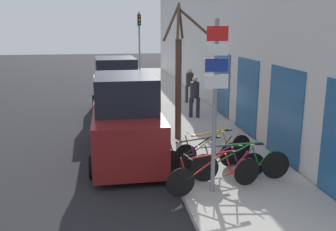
# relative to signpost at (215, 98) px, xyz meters

# --- Properties ---
(ground_plane) EXTENTS (80.00, 80.00, 0.00)m
(ground_plane) POSITION_rel_signpost_xyz_m (-1.69, 7.29, -2.33)
(ground_plane) COLOR black
(sidewalk_curb) EXTENTS (3.20, 32.00, 0.15)m
(sidewalk_curb) POSITION_rel_signpost_xyz_m (0.91, 10.09, -2.26)
(sidewalk_curb) COLOR #ADA89E
(sidewalk_curb) RESTS_ON ground
(building_facade) EXTENTS (0.23, 32.00, 6.50)m
(building_facade) POSITION_rel_signpost_xyz_m (2.65, 10.00, 0.89)
(building_facade) COLOR silver
(building_facade) RESTS_ON ground
(signpost) EXTENTS (0.53, 0.12, 3.84)m
(signpost) POSITION_rel_signpost_xyz_m (0.00, 0.00, 0.00)
(signpost) COLOR gray
(signpost) RESTS_ON sidewalk_curb
(bicycle_0) EXTENTS (2.33, 0.64, 0.93)m
(bicycle_0) POSITION_rel_signpost_xyz_m (0.06, 0.05, -1.79)
(bicycle_0) COLOR black
(bicycle_0) RESTS_ON sidewalk_curb
(bicycle_1) EXTENTS (2.48, 0.44, 0.97)m
(bicycle_1) POSITION_rel_signpost_xyz_m (0.85, 0.55, -1.77)
(bicycle_1) COLOR black
(bicycle_1) RESTS_ON sidewalk_curb
(bicycle_2) EXTENTS (2.16, 0.44, 0.86)m
(bicycle_2) POSITION_rel_signpost_xyz_m (0.47, 0.78, -1.81)
(bicycle_2) COLOR black
(bicycle_2) RESTS_ON sidewalk_curb
(bicycle_3) EXTENTS (2.38, 0.62, 0.92)m
(bicycle_3) POSITION_rel_signpost_xyz_m (0.05, 1.28, -1.79)
(bicycle_3) COLOR black
(bicycle_3) RESTS_ON sidewalk_curb
(bicycle_4) EXTENTS (2.40, 0.86, 0.96)m
(bicycle_4) POSITION_rel_signpost_xyz_m (0.52, 1.71, -1.77)
(bicycle_4) COLOR black
(bicycle_4) RESTS_ON sidewalk_curb
(parked_car_0) EXTENTS (2.11, 4.79, 2.50)m
(parked_car_0) POSITION_rel_signpost_xyz_m (-1.79, 3.07, -1.21)
(parked_car_0) COLOR maroon
(parked_car_0) RESTS_ON ground
(parked_car_1) EXTENTS (2.24, 4.60, 2.52)m
(parked_car_1) POSITION_rel_signpost_xyz_m (-1.92, 8.87, -1.20)
(parked_car_1) COLOR #B2B7BC
(parked_car_1) RESTS_ON ground
(pedestrian_near) EXTENTS (0.43, 0.38, 1.69)m
(pedestrian_near) POSITION_rel_signpost_xyz_m (1.24, 7.11, -1.20)
(pedestrian_near) COLOR #1E2338
(pedestrian_near) RESTS_ON sidewalk_curb
(pedestrian_far) EXTENTS (0.43, 0.37, 1.68)m
(pedestrian_far) POSITION_rel_signpost_xyz_m (1.71, 10.18, -1.21)
(pedestrian_far) COLOR #333338
(pedestrian_far) RESTS_ON sidewalk_curb
(street_tree) EXTENTS (1.68, 2.10, 4.40)m
(street_tree) POSITION_rel_signpost_xyz_m (0.02, 4.19, -0.04)
(street_tree) COLOR #4C3828
(street_tree) RESTS_ON sidewalk_curb
(traffic_light) EXTENTS (0.20, 0.30, 4.50)m
(traffic_light) POSITION_rel_signpost_xyz_m (-0.33, 14.83, 0.70)
(traffic_light) COLOR gray
(traffic_light) RESTS_ON sidewalk_curb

